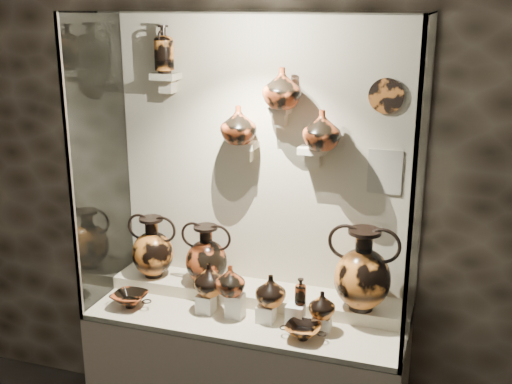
% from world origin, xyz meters
% --- Properties ---
extents(wall_back, '(5.00, 0.02, 3.20)m').
position_xyz_m(wall_back, '(0.00, 2.50, 1.60)').
color(wall_back, '#2D251C').
rests_on(wall_back, ground).
extents(plinth, '(1.70, 0.60, 0.80)m').
position_xyz_m(plinth, '(0.00, 2.18, 0.40)').
color(plinth, beige).
rests_on(plinth, floor).
extents(front_tier, '(1.68, 0.58, 0.03)m').
position_xyz_m(front_tier, '(0.00, 2.18, 0.82)').
color(front_tier, beige).
rests_on(front_tier, plinth).
extents(rear_tier, '(1.70, 0.25, 0.10)m').
position_xyz_m(rear_tier, '(0.00, 2.35, 0.85)').
color(rear_tier, beige).
rests_on(rear_tier, plinth).
extents(back_panel, '(1.70, 0.03, 1.60)m').
position_xyz_m(back_panel, '(0.00, 2.50, 1.60)').
color(back_panel, beige).
rests_on(back_panel, plinth).
extents(glass_front, '(1.70, 0.01, 1.60)m').
position_xyz_m(glass_front, '(0.00, 1.88, 1.60)').
color(glass_front, white).
rests_on(glass_front, plinth).
extents(glass_left, '(0.01, 0.60, 1.60)m').
position_xyz_m(glass_left, '(-0.85, 2.18, 1.60)').
color(glass_left, white).
rests_on(glass_left, plinth).
extents(glass_right, '(0.01, 0.60, 1.60)m').
position_xyz_m(glass_right, '(0.85, 2.18, 1.60)').
color(glass_right, white).
rests_on(glass_right, plinth).
extents(glass_top, '(1.70, 0.60, 0.01)m').
position_xyz_m(glass_top, '(0.00, 2.18, 2.40)').
color(glass_top, white).
rests_on(glass_top, back_panel).
extents(frame_post_left, '(0.02, 0.02, 1.60)m').
position_xyz_m(frame_post_left, '(-0.84, 1.89, 1.60)').
color(frame_post_left, gray).
rests_on(frame_post_left, plinth).
extents(frame_post_right, '(0.02, 0.02, 1.60)m').
position_xyz_m(frame_post_right, '(0.84, 1.89, 1.60)').
color(frame_post_right, gray).
rests_on(frame_post_right, plinth).
extents(pedestal_a, '(0.09, 0.09, 0.10)m').
position_xyz_m(pedestal_a, '(-0.22, 2.13, 0.88)').
color(pedestal_a, silver).
rests_on(pedestal_a, front_tier).
extents(pedestal_b, '(0.09, 0.09, 0.13)m').
position_xyz_m(pedestal_b, '(-0.05, 2.13, 0.90)').
color(pedestal_b, silver).
rests_on(pedestal_b, front_tier).
extents(pedestal_c, '(0.09, 0.09, 0.09)m').
position_xyz_m(pedestal_c, '(0.12, 2.13, 0.88)').
color(pedestal_c, silver).
rests_on(pedestal_c, front_tier).
extents(pedestal_d, '(0.09, 0.09, 0.12)m').
position_xyz_m(pedestal_d, '(0.28, 2.13, 0.89)').
color(pedestal_d, silver).
rests_on(pedestal_d, front_tier).
extents(pedestal_e, '(0.09, 0.09, 0.08)m').
position_xyz_m(pedestal_e, '(0.42, 2.13, 0.87)').
color(pedestal_e, silver).
rests_on(pedestal_e, front_tier).
extents(bracket_ul, '(0.14, 0.12, 0.04)m').
position_xyz_m(bracket_ul, '(-0.55, 2.42, 2.05)').
color(bracket_ul, beige).
rests_on(bracket_ul, back_panel).
extents(bracket_ca, '(0.14, 0.12, 0.04)m').
position_xyz_m(bracket_ca, '(-0.10, 2.42, 1.70)').
color(bracket_ca, beige).
rests_on(bracket_ca, back_panel).
extents(bracket_cb, '(0.10, 0.12, 0.04)m').
position_xyz_m(bracket_cb, '(0.10, 2.42, 1.90)').
color(bracket_cb, beige).
rests_on(bracket_cb, back_panel).
extents(bracket_cc, '(0.14, 0.12, 0.04)m').
position_xyz_m(bracket_cc, '(0.28, 2.42, 1.70)').
color(bracket_cc, beige).
rests_on(bracket_cc, back_panel).
extents(amphora_left, '(0.37, 0.37, 0.36)m').
position_xyz_m(amphora_left, '(-0.63, 2.33, 1.08)').
color(amphora_left, '#BE6824').
rests_on(amphora_left, rear_tier).
extents(amphora_mid, '(0.33, 0.33, 0.35)m').
position_xyz_m(amphora_mid, '(-0.29, 2.32, 1.08)').
color(amphora_mid, '#9B3E1B').
rests_on(amphora_mid, rear_tier).
extents(amphora_right, '(0.43, 0.43, 0.44)m').
position_xyz_m(amphora_right, '(0.59, 2.29, 1.12)').
color(amphora_right, '#BE6824').
rests_on(amphora_right, rear_tier).
extents(jug_a, '(0.21, 0.21, 0.18)m').
position_xyz_m(jug_a, '(-0.20, 2.14, 1.02)').
color(jug_a, '#BE6824').
rests_on(jug_a, pedestal_a).
extents(jug_b, '(0.16, 0.16, 0.16)m').
position_xyz_m(jug_b, '(-0.07, 2.11, 1.04)').
color(jug_b, '#9B3E1B').
rests_on(jug_b, pedestal_b).
extents(jug_c, '(0.21, 0.21, 0.17)m').
position_xyz_m(jug_c, '(0.14, 2.15, 1.00)').
color(jug_c, '#BE6824').
rests_on(jug_c, pedestal_c).
extents(jug_e, '(0.16, 0.16, 0.14)m').
position_xyz_m(jug_e, '(0.42, 2.11, 0.98)').
color(jug_e, '#BE6824').
rests_on(jug_e, pedestal_e).
extents(lekythos_small, '(0.08, 0.08, 0.16)m').
position_xyz_m(lekythos_small, '(0.30, 2.15, 1.03)').
color(lekythos_small, '#9B3E1B').
rests_on(lekythos_small, pedestal_d).
extents(kylix_left, '(0.26, 0.23, 0.10)m').
position_xyz_m(kylix_left, '(-0.64, 2.05, 0.88)').
color(kylix_left, '#9B3E1B').
rests_on(kylix_left, front_tier).
extents(kylix_right, '(0.27, 0.24, 0.09)m').
position_xyz_m(kylix_right, '(0.35, 2.01, 0.88)').
color(kylix_right, '#BE6824').
rests_on(kylix_right, front_tier).
extents(lekythos_tall, '(0.15, 0.15, 0.29)m').
position_xyz_m(lekythos_tall, '(-0.55, 2.41, 2.21)').
color(lekythos_tall, '#BE6824').
rests_on(lekythos_tall, bracket_ul).
extents(ovoid_vase_a, '(0.21, 0.21, 0.20)m').
position_xyz_m(ovoid_vase_a, '(-0.11, 2.37, 1.82)').
color(ovoid_vase_a, '#9B3E1B').
rests_on(ovoid_vase_a, bracket_ca).
extents(ovoid_vase_b, '(0.23, 0.23, 0.21)m').
position_xyz_m(ovoid_vase_b, '(0.12, 2.37, 2.02)').
color(ovoid_vase_b, '#9B3E1B').
rests_on(ovoid_vase_b, bracket_cb).
extents(ovoid_vase_c, '(0.25, 0.25, 0.20)m').
position_xyz_m(ovoid_vase_c, '(0.34, 2.37, 1.82)').
color(ovoid_vase_c, '#9B3E1B').
rests_on(ovoid_vase_c, bracket_cc).
extents(wall_plate, '(0.18, 0.02, 0.18)m').
position_xyz_m(wall_plate, '(0.64, 2.47, 1.99)').
color(wall_plate, '#AC5B22').
rests_on(wall_plate, back_panel).
extents(info_placard, '(0.18, 0.01, 0.23)m').
position_xyz_m(info_placard, '(0.65, 2.47, 1.60)').
color(info_placard, beige).
rests_on(info_placard, back_panel).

